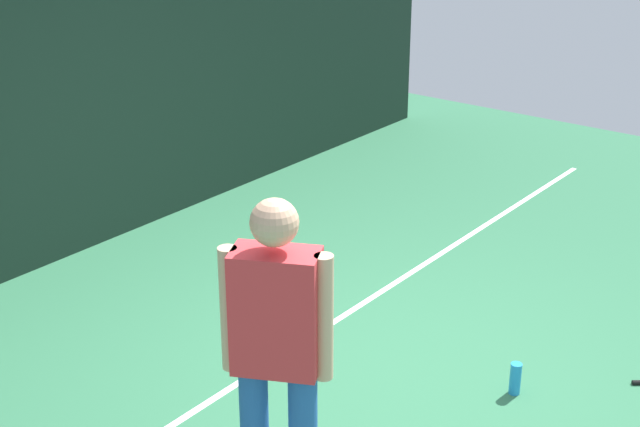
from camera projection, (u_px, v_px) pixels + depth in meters
ground_plane at (370, 374)px, 5.80m from camera, size 12.00×12.00×0.00m
back_fence at (51, 87)px, 6.97m from camera, size 10.00×0.10×2.78m
court_line at (298, 345)px, 6.13m from camera, size 9.00×0.05×0.00m
tennis_player at (277, 347)px, 4.23m from camera, size 0.38×0.48×1.70m
water_bottle at (515, 379)px, 5.56m from camera, size 0.07×0.07×0.21m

